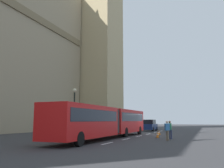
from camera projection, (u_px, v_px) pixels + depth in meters
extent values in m
plane|color=#333335|center=(147.00, 134.00, 30.51)|extent=(160.00, 160.00, 0.00)
cube|color=silver|center=(107.00, 143.00, 18.37)|extent=(2.20, 0.16, 0.01)
cube|color=silver|center=(126.00, 139.00, 22.61)|extent=(2.20, 0.16, 0.01)
cube|color=silver|center=(139.00, 136.00, 26.84)|extent=(2.20, 0.16, 0.01)
cube|color=silver|center=(148.00, 134.00, 31.08)|extent=(2.20, 0.16, 0.01)
cube|color=silver|center=(156.00, 132.00, 35.32)|extent=(2.20, 0.16, 0.01)
cube|color=silver|center=(161.00, 131.00, 39.55)|extent=(2.20, 0.16, 0.01)
cube|color=silver|center=(166.00, 130.00, 43.79)|extent=(2.20, 0.16, 0.01)
cube|color=tan|center=(96.00, 9.00, 57.25)|extent=(10.01, 10.01, 55.47)
cube|color=red|center=(123.00, 121.00, 28.32)|extent=(8.95, 2.50, 2.50)
cube|color=#1E232D|center=(123.00, 117.00, 28.38)|extent=(8.23, 2.54, 0.90)
cube|color=red|center=(84.00, 121.00, 19.25)|extent=(8.95, 2.50, 2.50)
cube|color=#1E232D|center=(84.00, 116.00, 19.32)|extent=(8.23, 2.54, 0.90)
cylinder|color=#2D2D2D|center=(107.00, 121.00, 23.79)|extent=(2.38, 2.38, 2.25)
cylinder|color=black|center=(139.00, 130.00, 30.38)|extent=(1.00, 0.30, 1.00)
cylinder|color=black|center=(125.00, 132.00, 25.27)|extent=(1.00, 0.30, 1.00)
cylinder|color=black|center=(79.00, 139.00, 16.21)|extent=(1.00, 0.30, 1.00)
cube|color=navy|center=(150.00, 127.00, 40.22)|extent=(4.40, 1.80, 0.90)
cube|color=black|center=(149.00, 122.00, 40.16)|extent=(2.46, 1.66, 0.70)
cylinder|color=black|center=(156.00, 129.00, 41.17)|extent=(0.64, 0.30, 0.64)
cylinder|color=black|center=(153.00, 129.00, 38.58)|extent=(0.64, 0.30, 0.64)
cube|color=black|center=(158.00, 138.00, 24.31)|extent=(0.36, 0.36, 0.03)
cone|color=orange|center=(157.00, 135.00, 24.36)|extent=(0.28, 0.28, 0.55)
cylinder|color=white|center=(157.00, 134.00, 24.36)|extent=(0.17, 0.17, 0.08)
cube|color=black|center=(158.00, 136.00, 27.59)|extent=(0.36, 0.36, 0.03)
cone|color=orange|center=(158.00, 133.00, 27.63)|extent=(0.28, 0.28, 0.55)
cylinder|color=white|center=(158.00, 133.00, 27.64)|extent=(0.17, 0.17, 0.08)
cube|color=black|center=(159.00, 135.00, 29.32)|extent=(0.36, 0.36, 0.03)
cone|color=orange|center=(159.00, 132.00, 29.36)|extent=(0.28, 0.28, 0.55)
cylinder|color=white|center=(159.00, 132.00, 29.37)|extent=(0.17, 0.17, 0.08)
cylinder|color=black|center=(74.00, 135.00, 26.39)|extent=(0.32, 0.32, 0.30)
cylinder|color=black|center=(74.00, 114.00, 26.72)|extent=(0.16, 0.16, 4.80)
sphere|color=beige|center=(75.00, 90.00, 27.12)|extent=(0.44, 0.44, 0.44)
cylinder|color=#726651|center=(167.00, 135.00, 21.15)|extent=(0.16, 0.16, 0.86)
cylinder|color=#726651|center=(168.00, 136.00, 20.97)|extent=(0.16, 0.16, 0.86)
cube|color=#3372B2|center=(167.00, 127.00, 21.17)|extent=(0.44, 0.46, 0.60)
sphere|color=beige|center=(167.00, 122.00, 21.23)|extent=(0.22, 0.22, 0.22)
cylinder|color=#262D4C|center=(169.00, 134.00, 22.79)|extent=(0.16, 0.16, 0.86)
cylinder|color=#262D4C|center=(171.00, 134.00, 22.71)|extent=(0.16, 0.16, 0.86)
cube|color=#267F4C|center=(170.00, 126.00, 22.86)|extent=(0.41, 0.26, 0.60)
sphere|color=#936B4C|center=(170.00, 122.00, 22.92)|extent=(0.22, 0.22, 0.22)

